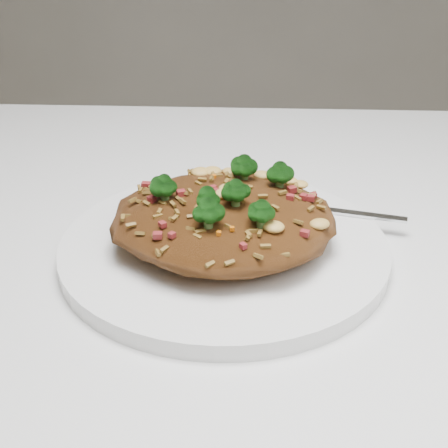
# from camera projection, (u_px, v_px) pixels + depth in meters

# --- Properties ---
(dining_table) EXTENTS (1.20, 0.80, 0.75)m
(dining_table) POSITION_uv_depth(u_px,v_px,m) (139.00, 344.00, 0.56)
(dining_table) COLOR silver
(dining_table) RESTS_ON ground
(plate) EXTENTS (0.27, 0.27, 0.01)m
(plate) POSITION_uv_depth(u_px,v_px,m) (224.00, 247.00, 0.52)
(plate) COLOR white
(plate) RESTS_ON dining_table
(fried_rice) EXTENTS (0.18, 0.16, 0.06)m
(fried_rice) POSITION_uv_depth(u_px,v_px,m) (224.00, 210.00, 0.50)
(fried_rice) COLOR brown
(fried_rice) RESTS_ON plate
(fork) EXTENTS (0.16, 0.05, 0.00)m
(fork) POSITION_uv_depth(u_px,v_px,m) (323.00, 210.00, 0.56)
(fork) COLOR silver
(fork) RESTS_ON plate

